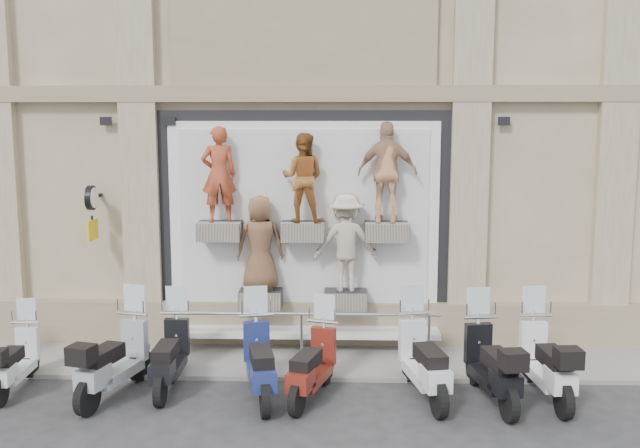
# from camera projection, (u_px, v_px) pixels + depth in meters

# --- Properties ---
(ground) EXTENTS (90.00, 90.00, 0.00)m
(ground) POSITION_uv_depth(u_px,v_px,m) (295.00, 405.00, 11.00)
(ground) COLOR #2B2B2D
(ground) RESTS_ON ground
(sidewalk) EXTENTS (16.00, 2.20, 0.08)m
(sidewalk) POSITION_uv_depth(u_px,v_px,m) (302.00, 358.00, 13.07)
(sidewalk) COLOR gray
(sidewalk) RESTS_ON ground
(building) EXTENTS (14.00, 8.60, 12.00)m
(building) POSITION_uv_depth(u_px,v_px,m) (312.00, 51.00, 17.06)
(building) COLOR #BFAF8B
(building) RESTS_ON ground
(shop_vitrine) EXTENTS (5.60, 0.83, 4.30)m
(shop_vitrine) POSITION_uv_depth(u_px,v_px,m) (309.00, 225.00, 13.35)
(shop_vitrine) COLOR black
(shop_vitrine) RESTS_ON ground
(guard_rail) EXTENTS (5.06, 0.10, 0.93)m
(guard_rail) POSITION_uv_depth(u_px,v_px,m) (302.00, 337.00, 12.91)
(guard_rail) COLOR #9EA0A5
(guard_rail) RESTS_ON ground
(clock_sign_bracket) EXTENTS (0.10, 0.80, 1.02)m
(clock_sign_bracket) POSITION_uv_depth(u_px,v_px,m) (92.00, 206.00, 13.15)
(clock_sign_bracket) COLOR black
(clock_sign_bracket) RESTS_ON ground
(scooter_b) EXTENTS (0.59, 1.76, 1.41)m
(scooter_b) POSITION_uv_depth(u_px,v_px,m) (15.00, 349.00, 11.49)
(scooter_b) COLOR silver
(scooter_b) RESTS_ON ground
(scooter_c) EXTENTS (1.10, 2.15, 1.68)m
(scooter_c) POSITION_uv_depth(u_px,v_px,m) (114.00, 346.00, 11.23)
(scooter_c) COLOR gray
(scooter_c) RESTS_ON ground
(scooter_d) EXTENTS (0.60, 1.95, 1.58)m
(scooter_d) POSITION_uv_depth(u_px,v_px,m) (169.00, 343.00, 11.55)
(scooter_d) COLOR black
(scooter_d) RESTS_ON ground
(scooter_e) EXTENTS (1.00, 2.13, 1.66)m
(scooter_e) POSITION_uv_depth(u_px,v_px,m) (260.00, 348.00, 11.17)
(scooter_e) COLOR navy
(scooter_e) RESTS_ON ground
(scooter_f) EXTENTS (1.08, 1.99, 1.55)m
(scooter_f) POSITION_uv_depth(u_px,v_px,m) (312.00, 352.00, 11.14)
(scooter_f) COLOR maroon
(scooter_f) RESTS_ON ground
(scooter_g) EXTENTS (1.00, 2.17, 1.70)m
(scooter_g) POSITION_uv_depth(u_px,v_px,m) (424.00, 347.00, 11.17)
(scooter_g) COLOR silver
(scooter_g) RESTS_ON ground
(scooter_h) EXTENTS (0.91, 2.13, 1.67)m
(scooter_h) POSITION_uv_depth(u_px,v_px,m) (492.00, 350.00, 11.02)
(scooter_h) COLOR black
(scooter_h) RESTS_ON ground
(scooter_i) EXTENTS (0.76, 2.10, 1.67)m
(scooter_i) POSITION_uv_depth(u_px,v_px,m) (547.00, 348.00, 11.13)
(scooter_i) COLOR white
(scooter_i) RESTS_ON ground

